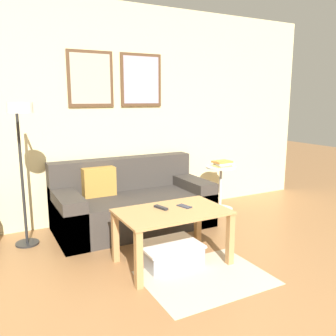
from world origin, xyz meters
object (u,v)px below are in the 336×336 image
object	(u,v)px
side_table	(221,184)
remote_control	(161,208)
storage_bin	(170,253)
floor_lamp	(22,144)
couch	(132,204)
book_stack	(223,164)
cell_phone	(184,206)
coffee_table	(172,221)

from	to	relation	value
side_table	remote_control	distance (m)	1.70
storage_bin	floor_lamp	bearing A→B (deg)	142.66
couch	remote_control	bearing A→B (deg)	-95.80
couch	side_table	xyz separation A→B (m)	(1.29, 0.05, 0.08)
book_stack	cell_phone	world-z (taller)	book_stack
floor_lamp	coffee_table	bearing A→B (deg)	-37.17
remote_control	couch	bearing A→B (deg)	68.47
coffee_table	cell_phone	xyz separation A→B (m)	(0.15, 0.05, 0.10)
coffee_table	book_stack	world-z (taller)	book_stack
couch	book_stack	world-z (taller)	couch
storage_bin	floor_lamp	distance (m)	1.67
storage_bin	side_table	distance (m)	1.73
book_stack	remote_control	world-z (taller)	book_stack
coffee_table	book_stack	xyz separation A→B (m)	(1.33, 1.07, 0.22)
side_table	book_stack	bearing A→B (deg)	-42.21
coffee_table	cell_phone	world-z (taller)	cell_phone
couch	cell_phone	xyz separation A→B (m)	(0.12, -0.98, 0.23)
storage_bin	remote_control	size ratio (longest dim) A/B	3.53
side_table	remote_control	xyz separation A→B (m)	(-1.38, -0.98, 0.15)
couch	storage_bin	distance (m)	1.04
book_stack	cell_phone	bearing A→B (deg)	-139.26
floor_lamp	remote_control	bearing A→B (deg)	-35.48
floor_lamp	side_table	bearing A→B (deg)	5.66
couch	side_table	bearing A→B (deg)	2.17
side_table	book_stack	world-z (taller)	book_stack
floor_lamp	book_stack	world-z (taller)	floor_lamp
floor_lamp	side_table	distance (m)	2.53
couch	coffee_table	size ratio (longest dim) A/B	1.81
coffee_table	remote_control	xyz separation A→B (m)	(-0.06, 0.10, 0.10)
side_table	floor_lamp	bearing A→B (deg)	-174.34
coffee_table	remote_control	distance (m)	0.15
remote_control	cell_phone	distance (m)	0.22
coffee_table	side_table	world-z (taller)	side_table
storage_bin	book_stack	distance (m)	1.80
remote_control	cell_phone	world-z (taller)	remote_control
floor_lamp	remote_control	world-z (taller)	floor_lamp
couch	floor_lamp	bearing A→B (deg)	-170.44
storage_bin	remote_control	distance (m)	0.42
floor_lamp	side_table	xyz separation A→B (m)	(2.43, 0.24, -0.70)
coffee_table	side_table	xyz separation A→B (m)	(1.32, 1.08, -0.05)
storage_bin	book_stack	size ratio (longest dim) A/B	2.10
storage_bin	book_stack	bearing A→B (deg)	37.99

